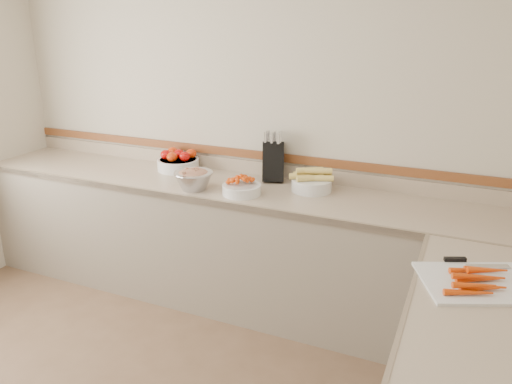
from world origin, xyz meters
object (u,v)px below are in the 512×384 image
at_px(knife_block, 273,160).
at_px(corn_bowl, 312,182).
at_px(rhubarb_bowl, 194,178).
at_px(tomato_bowl, 178,161).
at_px(cutting_board, 477,281).
at_px(cherry_tomato_bowl, 242,187).

bearing_deg(knife_block, corn_bowl, -18.37).
xyz_separation_m(knife_block, corn_bowl, (0.32, -0.11, -0.09)).
bearing_deg(rhubarb_bowl, knife_block, 44.16).
distance_m(tomato_bowl, cutting_board, 2.36).
xyz_separation_m(cherry_tomato_bowl, cutting_board, (1.45, -0.66, -0.03)).
bearing_deg(cherry_tomato_bowl, tomato_bowl, 155.33).
bearing_deg(corn_bowl, knife_block, 161.63).
relative_size(tomato_bowl, corn_bowl, 1.07).
distance_m(cherry_tomato_bowl, corn_bowl, 0.47).
bearing_deg(tomato_bowl, cherry_tomato_bowl, -24.67).
bearing_deg(cutting_board, corn_bowl, 138.79).
relative_size(knife_block, tomato_bowl, 1.15).
bearing_deg(cutting_board, cherry_tomato_bowl, 155.38).
distance_m(knife_block, rhubarb_bowl, 0.59).
xyz_separation_m(knife_block, tomato_bowl, (-0.77, -0.05, -0.08)).
bearing_deg(rhubarb_bowl, cutting_board, -19.17).
bearing_deg(tomato_bowl, knife_block, 3.40).
height_order(corn_bowl, cutting_board, corn_bowl).
height_order(tomato_bowl, corn_bowl, corn_bowl).
height_order(cherry_tomato_bowl, cutting_board, cherry_tomato_bowl).
distance_m(tomato_bowl, rhubarb_bowl, 0.50).
height_order(knife_block, rhubarb_bowl, knife_block).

